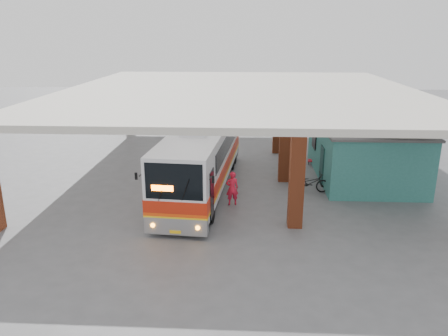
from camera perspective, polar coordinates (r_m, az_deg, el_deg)
ground at (r=21.67m, az=0.42°, el=-4.06°), size 90.00×90.00×0.00m
brick_columns at (r=25.81m, az=4.12°, el=4.45°), size 20.10×21.60×4.35m
canopy_roof at (r=26.88m, az=2.16°, el=10.02°), size 21.00×23.00×0.30m
shop_building at (r=25.83m, az=17.71°, el=2.28°), size 5.20×8.20×3.11m
coach_bus at (r=22.56m, az=-2.86°, el=1.51°), size 3.53×12.35×3.55m
motorcycle at (r=22.79m, az=11.14°, el=-1.90°), size 2.06×0.88×1.05m
pedestrian at (r=20.69m, az=1.08°, el=-2.67°), size 0.68×0.53×1.65m
red_chair at (r=27.71m, az=11.62°, el=1.25°), size 0.52×0.52×0.89m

